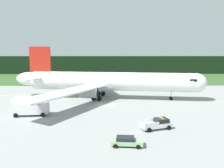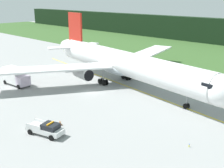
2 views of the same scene
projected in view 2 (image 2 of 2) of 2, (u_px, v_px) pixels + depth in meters
The scene contains 9 objects.
ground at pixel (92, 92), 56.25m from camera, with size 320.00×320.00×0.00m, color gray.
grass_verge at pixel (215, 55), 92.03m from camera, with size 320.00×45.76×0.04m, color #345627.
taxiway_centerline_main at pixel (124, 85), 60.60m from camera, with size 69.38×0.30×0.01m, color yellow.
airliner at pixel (122, 63), 59.80m from camera, with size 52.74×51.13×14.24m.
ops_pickup_truck at pixel (46, 129), 38.60m from camera, with size 5.70×3.45×1.94m.
catering_truck at pixel (15, 76), 60.17m from camera, with size 7.07×3.16×3.91m.
apron_cone at pixel (60, 123), 41.66m from camera, with size 0.61×0.61×0.76m.
taxiway_edge_light_east at pixel (189, 145), 35.63m from camera, with size 0.12×0.12×0.45m.
taxiway_edge_light_west at pixel (7, 73), 69.26m from camera, with size 0.12×0.12×0.49m.
Camera 2 is at (40.51, -34.87, 18.05)m, focal length 45.67 mm.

